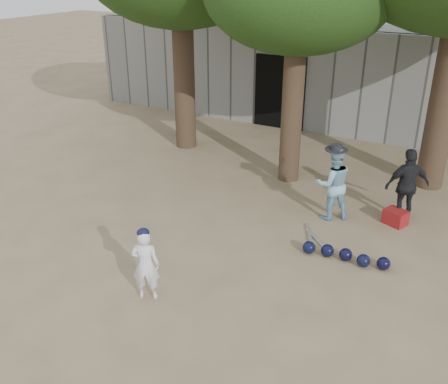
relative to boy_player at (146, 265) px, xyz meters
The scene contains 8 objects.
ground 1.37m from the boy_player, 110.57° to the left, with size 70.00×70.00×0.00m, color #937C5E.
boy_player is the anchor object (origin of this frame).
spectator_blue 4.25m from the boy_player, 67.11° to the left, with size 0.72×0.56×1.49m, color #8CBFD8.
spectator_dark 5.41m from the boy_player, 56.82° to the left, with size 0.88×0.37×1.50m, color black.
red_bag 5.16m from the boy_player, 56.01° to the left, with size 0.42×0.32×0.30m, color maroon.
back_building 11.54m from the boy_player, 92.18° to the left, with size 16.00×5.24×3.00m.
helmet_row 3.47m from the boy_player, 45.90° to the left, with size 1.51×0.34×0.23m.
bat_pile 3.44m from the boy_player, 61.37° to the left, with size 0.64×0.73×0.06m.
Camera 1 is at (4.52, -6.15, 4.75)m, focal length 40.00 mm.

